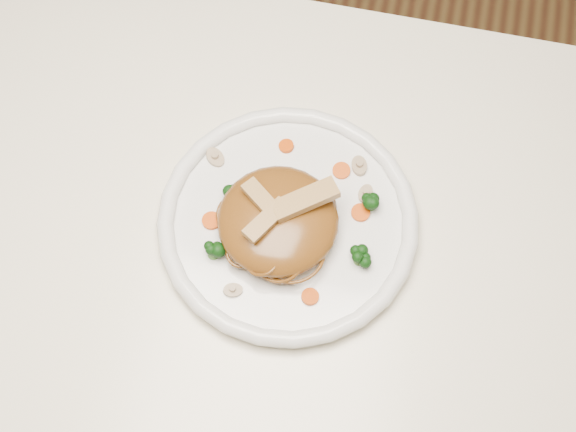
# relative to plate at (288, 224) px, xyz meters

# --- Properties ---
(ground) EXTENTS (4.00, 4.00, 0.00)m
(ground) POSITION_rel_plate_xyz_m (-0.06, -0.06, -0.76)
(ground) COLOR #4F2E1B
(ground) RESTS_ON ground
(table) EXTENTS (1.20, 0.80, 0.75)m
(table) POSITION_rel_plate_xyz_m (-0.06, -0.06, -0.11)
(table) COLOR silver
(table) RESTS_ON ground
(plate) EXTENTS (0.32, 0.32, 0.02)m
(plate) POSITION_rel_plate_xyz_m (0.00, 0.00, 0.00)
(plate) COLOR white
(plate) RESTS_ON table
(noodle_mound) EXTENTS (0.17, 0.17, 0.05)m
(noodle_mound) POSITION_rel_plate_xyz_m (-0.01, -0.01, 0.03)
(noodle_mound) COLOR brown
(noodle_mound) RESTS_ON plate
(chicken_a) EXTENTS (0.08, 0.06, 0.01)m
(chicken_a) POSITION_rel_plate_xyz_m (0.02, 0.01, 0.06)
(chicken_a) COLOR tan
(chicken_a) RESTS_ON noodle_mound
(chicken_b) EXTENTS (0.06, 0.05, 0.01)m
(chicken_b) POSITION_rel_plate_xyz_m (-0.03, -0.00, 0.06)
(chicken_b) COLOR tan
(chicken_b) RESTS_ON noodle_mound
(chicken_c) EXTENTS (0.05, 0.06, 0.01)m
(chicken_c) POSITION_rel_plate_xyz_m (-0.02, -0.03, 0.06)
(chicken_c) COLOR tan
(chicken_c) RESTS_ON noodle_mound
(broccoli_0) EXTENTS (0.03, 0.03, 0.03)m
(broccoli_0) POSITION_rel_plate_xyz_m (0.09, 0.04, 0.02)
(broccoli_0) COLOR #0C330A
(broccoli_0) RESTS_ON plate
(broccoli_1) EXTENTS (0.03, 0.03, 0.03)m
(broccoli_1) POSITION_rel_plate_xyz_m (-0.07, 0.01, 0.02)
(broccoli_1) COLOR #0C330A
(broccoli_1) RESTS_ON plate
(broccoli_2) EXTENTS (0.03, 0.03, 0.03)m
(broccoli_2) POSITION_rel_plate_xyz_m (-0.08, -0.06, 0.02)
(broccoli_2) COLOR #0C330A
(broccoli_2) RESTS_ON plate
(broccoli_3) EXTENTS (0.03, 0.03, 0.03)m
(broccoli_3) POSITION_rel_plate_xyz_m (0.09, -0.03, 0.02)
(broccoli_3) COLOR #0C330A
(broccoli_3) RESTS_ON plate
(carrot_0) EXTENTS (0.03, 0.03, 0.00)m
(carrot_0) POSITION_rel_plate_xyz_m (0.05, 0.08, 0.01)
(carrot_0) COLOR #CE4D07
(carrot_0) RESTS_ON plate
(carrot_1) EXTENTS (0.03, 0.03, 0.00)m
(carrot_1) POSITION_rel_plate_xyz_m (-0.09, -0.02, 0.01)
(carrot_1) COLOR #CE4D07
(carrot_1) RESTS_ON plate
(carrot_2) EXTENTS (0.03, 0.03, 0.00)m
(carrot_2) POSITION_rel_plate_xyz_m (0.08, 0.03, 0.01)
(carrot_2) COLOR #CE4D07
(carrot_2) RESTS_ON plate
(carrot_3) EXTENTS (0.02, 0.02, 0.00)m
(carrot_3) POSITION_rel_plate_xyz_m (-0.02, 0.10, 0.01)
(carrot_3) COLOR #CE4D07
(carrot_3) RESTS_ON plate
(carrot_4) EXTENTS (0.02, 0.02, 0.00)m
(carrot_4) POSITION_rel_plate_xyz_m (0.04, -0.09, 0.01)
(carrot_4) COLOR #CE4D07
(carrot_4) RESTS_ON plate
(mushroom_0) EXTENTS (0.03, 0.03, 0.01)m
(mushroom_0) POSITION_rel_plate_xyz_m (-0.04, -0.10, 0.01)
(mushroom_0) COLOR tan
(mushroom_0) RESTS_ON plate
(mushroom_1) EXTENTS (0.03, 0.03, 0.01)m
(mushroom_1) POSITION_rel_plate_xyz_m (0.08, 0.05, 0.01)
(mushroom_1) COLOR tan
(mushroom_1) RESTS_ON plate
(mushroom_2) EXTENTS (0.04, 0.04, 0.01)m
(mushroom_2) POSITION_rel_plate_xyz_m (-0.11, 0.06, 0.01)
(mushroom_2) COLOR tan
(mushroom_2) RESTS_ON plate
(mushroom_3) EXTENTS (0.03, 0.03, 0.01)m
(mushroom_3) POSITION_rel_plate_xyz_m (0.07, 0.09, 0.01)
(mushroom_3) COLOR tan
(mushroom_3) RESTS_ON plate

